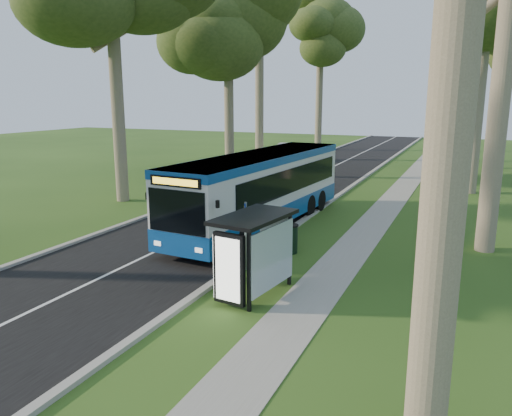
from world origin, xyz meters
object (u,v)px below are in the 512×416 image
Objects in this scene: bus_shelter at (253,243)px; car_white at (260,161)px; car_silver at (287,153)px; litter_bin at (290,238)px; bus at (261,190)px; bus_stop_sign at (246,228)px.

bus_shelter reaches higher than car_white.
bus_shelter reaches higher than car_silver.
bus_shelter is 4.56m from litter_bin.
car_white is at bearing 116.12° from litter_bin.
car_silver is (-9.62, 28.95, -0.83)m from bus_shelter.
bus is 2.52× the size of car_silver.
bus_stop_sign is 0.47× the size of car_silver.
bus is 7.94m from bus_shelter.
litter_bin is (0.69, 2.32, -0.90)m from bus_stop_sign.
bus_shelter reaches higher than bus_stop_sign.
car_white is at bearing 117.71° from bus.
bus_shelter is 0.60× the size of car_silver.
car_white is at bearing 120.58° from bus_shelter.
car_white is 5.48m from car_silver.
bus_shelter is (1.18, -2.08, 0.19)m from bus_stop_sign.
car_white is (-8.66, 21.40, -0.73)m from bus_stop_sign.
litter_bin is 0.25× the size of car_white.
bus_shelter is 30.51m from car_silver.
litter_bin is 0.22× the size of car_silver.
bus is 17.54m from car_white.
litter_bin is at bearing 57.08° from bus_stop_sign.
bus_stop_sign is 28.17m from car_silver.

